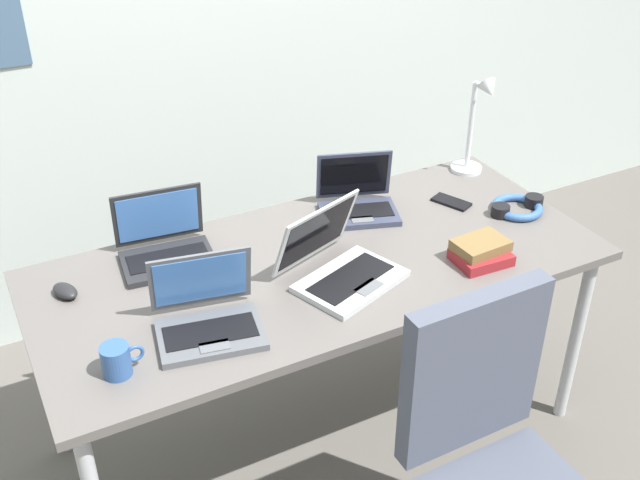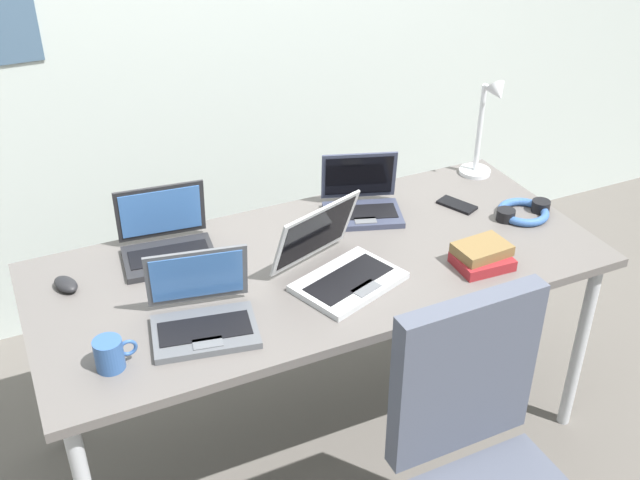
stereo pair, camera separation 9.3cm
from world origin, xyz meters
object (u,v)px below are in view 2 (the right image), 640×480
desk_lamp (485,129)px  computer_mouse (66,284)px  laptop_near_lamp (362,202)px  book_stack (482,256)px  cell_phone (457,205)px  coffee_mug (110,354)px  headphones (523,212)px  laptop_far_corner (203,314)px  laptop_center (338,266)px  laptop_back_left (167,243)px

desk_lamp → computer_mouse: 1.57m
laptop_near_lamp → book_stack: 0.49m
cell_phone → coffee_mug: bearing=171.0°
headphones → book_stack: bearing=-147.8°
cell_phone → book_stack: book_stack is taller
laptop_far_corner → laptop_near_lamp: bearing=28.9°
computer_mouse → headphones: (1.52, -0.22, -0.00)m
laptop_near_lamp → book_stack: (0.19, -0.45, -0.01)m
desk_lamp → laptop_near_lamp: desk_lamp is taller
cell_phone → book_stack: size_ratio=0.76×
laptop_center → laptop_far_corner: 0.45m
laptop_near_lamp → headphones: (0.50, -0.25, -0.03)m
laptop_center → cell_phone: size_ratio=2.90×
coffee_mug → headphones: bearing=7.5°
cell_phone → laptop_center: bearing=177.6°
laptop_far_corner → cell_phone: size_ratio=2.41×
cell_phone → computer_mouse: bearing=153.3°
laptop_far_corner → laptop_near_lamp: 0.80m
laptop_far_corner → computer_mouse: (-0.32, 0.35, -0.03)m
laptop_center → computer_mouse: (-0.76, 0.29, -0.03)m
desk_lamp → laptop_near_lamp: (-0.54, -0.05, -0.16)m
headphones → coffee_mug: coffee_mug is taller
laptop_near_lamp → book_stack: size_ratio=1.79×
cell_phone → laptop_back_left: bearing=149.1°
desk_lamp → laptop_back_left: bearing=-178.4°
laptop_center → computer_mouse: 0.82m
laptop_center → laptop_near_lamp: size_ratio=1.24×
headphones → coffee_mug: 1.48m
headphones → laptop_far_corner: bearing=-173.8°
laptop_center → coffee_mug: (-0.71, -0.12, -0.00)m
computer_mouse → coffee_mug: (0.05, -0.41, 0.03)m
computer_mouse → cell_phone: bearing=-24.4°
laptop_back_left → headphones: size_ratio=1.44×
laptop_near_lamp → cell_phone: 0.35m
laptop_back_left → book_stack: size_ratio=1.72×
laptop_near_lamp → headphones: laptop_near_lamp is taller
cell_phone → coffee_mug: (-1.30, -0.35, 0.04)m
laptop_near_lamp → book_stack: laptop_near_lamp is taller
laptop_near_lamp → laptop_back_left: 0.69m
laptop_far_corner → laptop_back_left: size_ratio=1.06×
laptop_near_lamp → cell_phone: bearing=-17.0°
laptop_far_corner → laptop_center: bearing=6.7°
laptop_near_lamp → coffee_mug: 1.06m
headphones → laptop_center: bearing=-174.1°
laptop_far_corner → computer_mouse: bearing=132.5°
desk_lamp → laptop_center: bearing=-153.9°
laptop_far_corner → cell_phone: 1.07m
laptop_far_corner → cell_phone: laptop_far_corner is taller
computer_mouse → book_stack: size_ratio=0.54×
laptop_near_lamp → laptop_back_left: size_ratio=1.04×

